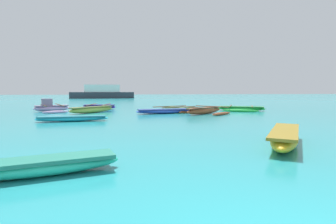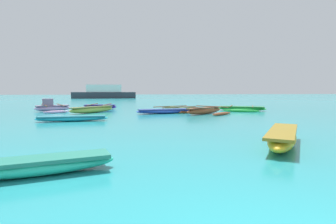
{
  "view_description": "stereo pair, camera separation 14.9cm",
  "coord_description": "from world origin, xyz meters",
  "px_view_note": "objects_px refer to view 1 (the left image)",
  "views": [
    {
      "loc": [
        -1.85,
        -1.4,
        1.65
      ],
      "look_at": [
        1.56,
        15.61,
        0.25
      ],
      "focal_mm": 28.0,
      "sensor_mm": 36.0,
      "label": 1
    },
    {
      "loc": [
        -1.7,
        -1.42,
        1.65
      ],
      "look_at": [
        1.56,
        15.61,
        0.25
      ],
      "focal_mm": 28.0,
      "sensor_mm": 36.0,
      "label": 2
    }
  ],
  "objects_px": {
    "moored_boat_1": "(285,137)",
    "moored_boat_3": "(44,165)",
    "moored_boat_4": "(241,108)",
    "distant_ferry": "(103,93)",
    "moored_boat_5": "(99,107)",
    "moored_boat_7": "(204,111)",
    "moored_boat_6": "(72,118)",
    "moored_boat_0": "(164,111)",
    "moored_boat_8": "(51,107)",
    "moored_boat_9": "(92,109)",
    "moored_boat_2": "(175,109)"
  },
  "relations": [
    {
      "from": "moored_boat_8",
      "to": "moored_boat_9",
      "type": "xyz_separation_m",
      "value": [
        3.35,
        -2.08,
        -0.08
      ]
    },
    {
      "from": "moored_boat_7",
      "to": "moored_boat_8",
      "type": "xyz_separation_m",
      "value": [
        -11.35,
        4.65,
        0.1
      ]
    },
    {
      "from": "moored_boat_4",
      "to": "moored_boat_9",
      "type": "height_order",
      "value": "moored_boat_9"
    },
    {
      "from": "moored_boat_5",
      "to": "moored_boat_6",
      "type": "xyz_separation_m",
      "value": [
        -0.86,
        -9.43,
        -0.06
      ]
    },
    {
      "from": "moored_boat_6",
      "to": "moored_boat_7",
      "type": "xyz_separation_m",
      "value": [
        8.55,
        2.96,
        0.08
      ]
    },
    {
      "from": "moored_boat_1",
      "to": "moored_boat_3",
      "type": "height_order",
      "value": "moored_boat_1"
    },
    {
      "from": "moored_boat_6",
      "to": "moored_boat_8",
      "type": "relative_size",
      "value": 0.8
    },
    {
      "from": "moored_boat_6",
      "to": "moored_boat_7",
      "type": "bearing_deg",
      "value": 16.69
    },
    {
      "from": "moored_boat_7",
      "to": "moored_boat_8",
      "type": "relative_size",
      "value": 0.79
    },
    {
      "from": "moored_boat_1",
      "to": "moored_boat_7",
      "type": "relative_size",
      "value": 0.88
    },
    {
      "from": "moored_boat_0",
      "to": "distant_ferry",
      "type": "height_order",
      "value": "distant_ferry"
    },
    {
      "from": "moored_boat_8",
      "to": "distant_ferry",
      "type": "bearing_deg",
      "value": 66.84
    },
    {
      "from": "moored_boat_6",
      "to": "distant_ferry",
      "type": "bearing_deg",
      "value": 88.29
    },
    {
      "from": "moored_boat_5",
      "to": "moored_boat_7",
      "type": "xyz_separation_m",
      "value": [
        7.7,
        -6.48,
        0.02
      ]
    },
    {
      "from": "moored_boat_1",
      "to": "moored_boat_6",
      "type": "height_order",
      "value": "moored_boat_1"
    },
    {
      "from": "moored_boat_0",
      "to": "moored_boat_7",
      "type": "bearing_deg",
      "value": -23.79
    },
    {
      "from": "moored_boat_0",
      "to": "moored_boat_4",
      "type": "height_order",
      "value": "moored_boat_4"
    },
    {
      "from": "moored_boat_5",
      "to": "distant_ferry",
      "type": "xyz_separation_m",
      "value": [
        -1.38,
        36.06,
        1.01
      ]
    },
    {
      "from": "moored_boat_3",
      "to": "moored_boat_2",
      "type": "bearing_deg",
      "value": 55.69
    },
    {
      "from": "moored_boat_6",
      "to": "moored_boat_9",
      "type": "height_order",
      "value": "moored_boat_9"
    },
    {
      "from": "moored_boat_0",
      "to": "distant_ferry",
      "type": "xyz_separation_m",
      "value": [
        -6.32,
        41.63,
        1.04
      ]
    },
    {
      "from": "moored_boat_3",
      "to": "moored_boat_9",
      "type": "height_order",
      "value": "moored_boat_9"
    },
    {
      "from": "moored_boat_3",
      "to": "moored_boat_7",
      "type": "distance_m",
      "value": 14.56
    },
    {
      "from": "moored_boat_9",
      "to": "moored_boat_2",
      "type": "bearing_deg",
      "value": -34.84
    },
    {
      "from": "moored_boat_4",
      "to": "distant_ferry",
      "type": "height_order",
      "value": "distant_ferry"
    },
    {
      "from": "moored_boat_3",
      "to": "moored_boat_4",
      "type": "distance_m",
      "value": 18.84
    },
    {
      "from": "moored_boat_2",
      "to": "moored_boat_4",
      "type": "distance_m",
      "value": 5.56
    },
    {
      "from": "moored_boat_2",
      "to": "moored_boat_6",
      "type": "bearing_deg",
      "value": -71.58
    },
    {
      "from": "moored_boat_6",
      "to": "distant_ferry",
      "type": "distance_m",
      "value": 45.51
    },
    {
      "from": "moored_boat_4",
      "to": "distant_ferry",
      "type": "bearing_deg",
      "value": 136.92
    },
    {
      "from": "moored_boat_7",
      "to": "moored_boat_9",
      "type": "xyz_separation_m",
      "value": [
        -8.0,
        2.57,
        0.02
      ]
    },
    {
      "from": "moored_boat_0",
      "to": "moored_boat_4",
      "type": "bearing_deg",
      "value": 6.68
    },
    {
      "from": "moored_boat_1",
      "to": "moored_boat_7",
      "type": "xyz_separation_m",
      "value": [
        1.28,
        10.9,
        -0.03
      ]
    },
    {
      "from": "moored_boat_8",
      "to": "moored_boat_9",
      "type": "height_order",
      "value": "moored_boat_8"
    },
    {
      "from": "moored_boat_1",
      "to": "moored_boat_9",
      "type": "relative_size",
      "value": 1.02
    },
    {
      "from": "distant_ferry",
      "to": "moored_boat_0",
      "type": "bearing_deg",
      "value": -81.36
    },
    {
      "from": "moored_boat_5",
      "to": "moored_boat_7",
      "type": "relative_size",
      "value": 1.04
    },
    {
      "from": "moored_boat_0",
      "to": "moored_boat_5",
      "type": "xyz_separation_m",
      "value": [
        -4.94,
        5.56,
        0.03
      ]
    },
    {
      "from": "moored_boat_9",
      "to": "moored_boat_7",
      "type": "bearing_deg",
      "value": -61.04
    },
    {
      "from": "moored_boat_0",
      "to": "moored_boat_5",
      "type": "bearing_deg",
      "value": 126.13
    },
    {
      "from": "moored_boat_7",
      "to": "moored_boat_2",
      "type": "bearing_deg",
      "value": 75.28
    },
    {
      "from": "moored_boat_0",
      "to": "moored_boat_6",
      "type": "distance_m",
      "value": 6.97
    },
    {
      "from": "moored_boat_1",
      "to": "moored_boat_9",
      "type": "height_order",
      "value": "moored_boat_1"
    },
    {
      "from": "moored_boat_3",
      "to": "moored_boat_1",
      "type": "bearing_deg",
      "value": 0.38
    },
    {
      "from": "moored_boat_1",
      "to": "moored_boat_2",
      "type": "distance_m",
      "value": 14.45
    },
    {
      "from": "moored_boat_1",
      "to": "moored_boat_6",
      "type": "xyz_separation_m",
      "value": [
        -7.28,
        7.94,
        -0.11
      ]
    },
    {
      "from": "moored_boat_9",
      "to": "moored_boat_3",
      "type": "bearing_deg",
      "value": -131.78
    },
    {
      "from": "moored_boat_2",
      "to": "moored_boat_5",
      "type": "relative_size",
      "value": 1.06
    },
    {
      "from": "moored_boat_8",
      "to": "moored_boat_9",
      "type": "distance_m",
      "value": 3.94
    },
    {
      "from": "moored_boat_8",
      "to": "moored_boat_5",
      "type": "bearing_deg",
      "value": 6.83
    }
  ]
}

